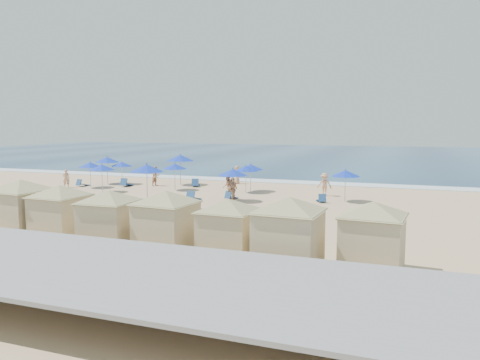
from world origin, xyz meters
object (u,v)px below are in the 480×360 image
umbrella_3 (102,167)px  umbrella_4 (180,158)px  cabana_2 (109,212)px  umbrella_8 (233,172)px  umbrella_0 (107,160)px  trash_bin (209,216)px  beachgoer_0 (66,178)px  cabana_1 (60,206)px  beachgoer_3 (324,185)px  cabana_5 (289,224)px  beachgoer_5 (228,186)px  cabana_3 (166,214)px  umbrella_1 (90,165)px  umbrella_9 (251,167)px  beachgoer_1 (156,176)px  beachgoer_2 (233,189)px  cabana_6 (373,228)px  cabana_4 (228,222)px  cabana_0 (21,200)px  umbrella_2 (122,164)px  umbrella_6 (147,168)px  umbrella_7 (246,168)px  umbrella_10 (345,173)px  beachgoer_4 (237,175)px

umbrella_3 → umbrella_4: (3.63, 6.16, 0.42)m
cabana_2 → umbrella_8: bearing=88.3°
umbrella_0 → trash_bin: bearing=-38.7°
beachgoer_0 → cabana_1: bearing=90.4°
beachgoer_3 → umbrella_0: bearing=-177.6°
trash_bin → cabana_5: (6.05, -6.54, 1.31)m
umbrella_4 → beachgoer_5: bearing=-41.8°
cabana_3 → umbrella_1: (-15.97, 15.73, 0.30)m
umbrella_4 → umbrella_8: umbrella_4 is taller
trash_bin → umbrella_3: bearing=167.1°
cabana_2 → umbrella_4: (-7.15, 20.19, 0.80)m
umbrella_3 → beachgoer_0: 4.76m
umbrella_0 → umbrella_9: (13.58, -0.16, -0.23)m
umbrella_1 → beachgoer_1: bearing=33.2°
trash_bin → cabana_3: size_ratio=0.17×
beachgoer_1 → beachgoer_3: beachgoer_3 is taller
umbrella_4 → beachgoer_5: 9.41m
umbrella_9 → beachgoer_2: bearing=-85.2°
cabana_1 → umbrella_9: 18.27m
cabana_6 → beachgoer_3: bearing=105.3°
cabana_4 → umbrella_4: bearing=121.9°
cabana_4 → trash_bin: bearing=120.1°
trash_bin → cabana_4: bearing=-41.1°
cabana_5 → umbrella_9: 20.31m
cabana_2 → beachgoer_5: cabana_2 is taller
cabana_0 → beachgoer_1: 18.75m
beachgoer_3 → umbrella_2: bearing=-178.3°
cabana_0 → beachgoer_5: bearing=69.7°
cabana_1 → umbrella_1: 18.72m
beachgoer_3 → beachgoer_5: bearing=-142.6°
umbrella_3 → umbrella_6: 6.34m
umbrella_7 → umbrella_10: 8.02m
cabana_3 → beachgoer_3: (3.24, 17.83, -0.78)m
umbrella_10 → beachgoer_2: umbrella_10 is taller
umbrella_6 → beachgoer_4: umbrella_6 is taller
cabana_4 → beachgoer_4: bearing=109.8°
umbrella_4 → beachgoer_2: umbrella_4 is taller
cabana_4 → beachgoer_3: bearing=88.3°
cabana_3 → umbrella_10: cabana_3 is taller
beachgoer_0 → umbrella_3: bearing=126.2°
beachgoer_1 → umbrella_7: bearing=-83.6°
umbrella_3 → cabana_5: bearing=-37.6°
cabana_3 → beachgoer_1: bearing=121.5°
cabana_2 → cabana_6: size_ratio=0.98×
umbrella_2 → beachgoer_1: size_ratio=1.24×
umbrella_6 → umbrella_7: 8.04m
umbrella_2 → beachgoer_4: bearing=22.5°
umbrella_4 → beachgoer_5: size_ratio=1.47×
cabana_0 → umbrella_7: 17.90m
umbrella_6 → beachgoer_3: bearing=31.5°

